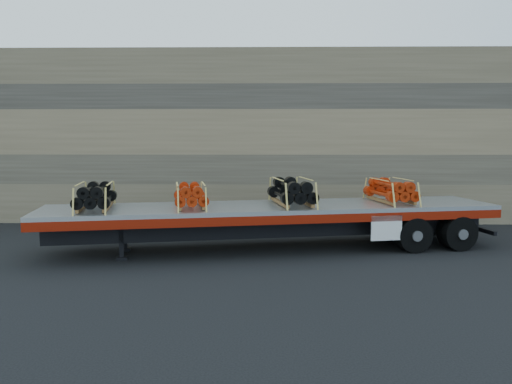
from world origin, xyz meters
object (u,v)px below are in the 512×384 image
bundle_front (95,197)px  bundle_rear (390,191)px  bundle_midfront (191,196)px  trailer (272,227)px  bundle_midrear (292,192)px

bundle_front → bundle_rear: bearing=0.0°
bundle_midfront → bundle_rear: 6.41m
trailer → bundle_midfront: (-2.45, -0.47, 1.03)m
trailer → bundle_midfront: bearing=-180.0°
trailer → bundle_midrear: bearing=-0.0°
bundle_front → bundle_rear: size_ratio=1.00×
bundle_midfront → bundle_rear: (6.29, 1.22, 0.02)m
bundle_midrear → bundle_rear: bundle_midrear is taller
bundle_front → bundle_midrear: 5.88m
bundle_front → trailer: bearing=0.0°
trailer → bundle_rear: bundle_rear is taller
bundle_front → bundle_midrear: bundle_midrear is taller
bundle_midfront → trailer: bearing=0.0°
bundle_midfront → bundle_midrear: bearing=0.0°
bundle_midrear → trailer: bearing=180.0°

